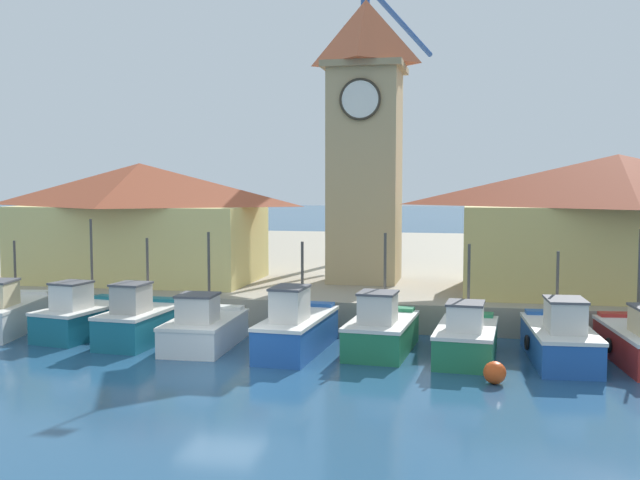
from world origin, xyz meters
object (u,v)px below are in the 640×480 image
Objects in this scene: fishing_boat_center at (204,328)px; fishing_boat_far_right at (560,339)px; warehouse_right at (617,223)px; fishing_boat_left_inner at (84,317)px; fishing_boat_mid_right at (297,329)px; fishing_boat_mid_left at (141,321)px; clock_tower at (365,134)px; warehouse_left at (140,221)px; port_crane_near at (367,156)px; fishing_boat_right_outer at (466,338)px; mooring_buoy at (495,373)px; fishing_boat_left_outer at (9,313)px; fishing_boat_right_inner at (381,331)px.

fishing_boat_far_right is (12.40, 0.36, 0.06)m from fishing_boat_center.
warehouse_right is at bearing 68.61° from fishing_boat_far_right.
fishing_boat_left_inner is 0.87× the size of fishing_boat_mid_right.
fishing_boat_left_inner is 8.75m from fishing_boat_mid_right.
fishing_boat_mid_left is at bearing 173.94° from fishing_boat_center.
fishing_boat_center is at bearing -113.10° from clock_tower.
port_crane_near reaches higher than warehouse_left.
mooring_buoy is (0.86, -3.03, -0.38)m from fishing_boat_right_outer.
fishing_boat_mid_right is at bearing -178.19° from fishing_boat_right_outer.
fishing_boat_mid_left is at bearing 165.96° from mooring_buoy.
fishing_boat_mid_right is 13.40m from warehouse_left.
fishing_boat_left_outer reaches higher than mooring_buoy.
port_crane_near is (-3.48, 20.91, 6.79)m from fishing_boat_right_inner.
fishing_boat_mid_right is 7.63× the size of mooring_buoy.
fishing_boat_center reaches higher than fishing_boat_right_outer.
mooring_buoy is at bearing -115.36° from warehouse_right.
warehouse_right is at bearing -0.65° from warehouse_left.
fishing_boat_mid_right is at bearing -1.31° from fishing_boat_center.
warehouse_right is 18.56m from port_crane_near.
fishing_boat_left_outer is at bearing 178.33° from fishing_boat_far_right.
fishing_boat_mid_right is 1.16× the size of fishing_boat_right_outer.
fishing_boat_center is at bearing -52.96° from warehouse_left.
fishing_boat_center is 13.48m from clock_tower.
fishing_boat_mid_left is 14.28m from clock_tower.
port_crane_near reaches higher than mooring_buoy.
warehouse_right is 19.19× the size of mooring_buoy.
clock_tower is at bearing 128.95° from fishing_boat_far_right.
fishing_boat_left_inner is 8.37m from warehouse_left.
clock_tower is 11.97m from warehouse_right.
fishing_boat_right_inner is 12.36m from warehouse_right.
fishing_boat_right_inner is at bearing -31.77° from warehouse_left.
fishing_boat_left_outer is 8.63m from fishing_boat_center.
fishing_boat_mid_left is 9.56m from warehouse_left.
fishing_boat_right_inner is 12.44m from clock_tower.
fishing_boat_far_right reaches higher than fishing_boat_left_outer.
fishing_boat_far_right is 7.73× the size of mooring_buoy.
fishing_boat_far_right is at bearing 2.80° from fishing_boat_mid_right.
fishing_boat_center reaches higher than fishing_boat_mid_right.
fishing_boat_right_outer is (5.88, 0.19, -0.11)m from fishing_boat_mid_right.
warehouse_left is 16.35m from port_crane_near.
port_crane_near is 26.44m from mooring_buoy.
warehouse_left is 0.68× the size of port_crane_near.
clock_tower is (6.98, 10.00, 7.44)m from fishing_boat_mid_left.
fishing_boat_left_inner is at bearing -111.59° from port_crane_near.
fishing_boat_mid_left is 15.00m from fishing_boat_far_right.
fishing_boat_right_inner is 0.38× the size of warehouse_left.
fishing_boat_right_inner is (2.93, 0.61, -0.06)m from fishing_boat_mid_right.
fishing_boat_right_inner reaches higher than fishing_boat_center.
clock_tower is 1.15× the size of warehouse_right.
fishing_boat_mid_right is 22.56m from port_crane_near.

